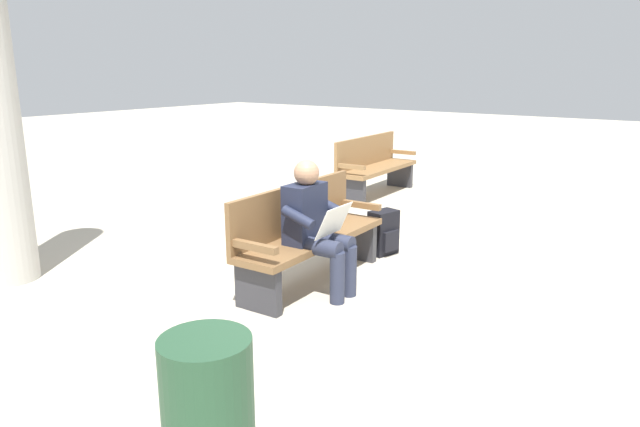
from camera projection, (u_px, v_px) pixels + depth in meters
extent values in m
plane|color=#B7AD99|center=(313.00, 282.00, 5.42)|extent=(40.00, 40.00, 0.00)
cube|color=brown|center=(313.00, 239.00, 5.31)|extent=(1.82, 0.55, 0.06)
cube|color=brown|center=(294.00, 209.00, 5.37)|extent=(1.80, 0.12, 0.45)
cube|color=brown|center=(359.00, 205.00, 5.96)|extent=(0.08, 0.48, 0.06)
cube|color=brown|center=(253.00, 246.00, 4.59)|extent=(0.08, 0.48, 0.06)
cube|color=#2D2D33|center=(356.00, 241.00, 6.02)|extent=(0.10, 0.43, 0.39)
cube|color=#2D2D33|center=(258.00, 289.00, 4.72)|extent=(0.10, 0.43, 0.39)
cube|color=#1E2338|center=(305.00, 213.00, 5.05)|extent=(0.41, 0.24, 0.52)
sphere|color=#A87A5B|center=(307.00, 173.00, 4.96)|extent=(0.22, 0.22, 0.22)
cylinder|color=#282D42|center=(331.00, 241.00, 5.08)|extent=(0.17, 0.43, 0.15)
cylinder|color=#282D42|center=(319.00, 247.00, 4.92)|extent=(0.17, 0.43, 0.15)
cylinder|color=#282D42|center=(349.00, 271.00, 5.04)|extent=(0.13, 0.13, 0.45)
cylinder|color=#282D42|center=(337.00, 278.00, 4.88)|extent=(0.13, 0.13, 0.45)
cylinder|color=#1E2338|center=(329.00, 206.00, 5.19)|extent=(0.10, 0.32, 0.18)
cylinder|color=#1E2338|center=(298.00, 218.00, 4.80)|extent=(0.10, 0.32, 0.18)
cube|color=silver|center=(334.00, 221.00, 4.90)|extent=(0.41, 0.15, 0.27)
cube|color=black|center=(383.00, 232.00, 6.18)|extent=(0.34, 0.26, 0.47)
cube|color=black|center=(391.00, 241.00, 6.11)|extent=(0.22, 0.09, 0.21)
cube|color=olive|center=(378.00, 168.00, 8.96)|extent=(1.82, 0.56, 0.06)
cube|color=olive|center=(366.00, 151.00, 9.02)|extent=(1.80, 0.13, 0.45)
cube|color=olive|center=(402.00, 152.00, 9.62)|extent=(0.08, 0.48, 0.06)
cube|color=olive|center=(350.00, 167.00, 8.24)|extent=(0.08, 0.48, 0.06)
cube|color=#2D2D33|center=(400.00, 175.00, 9.67)|extent=(0.10, 0.44, 0.39)
cube|color=#2D2D33|center=(352.00, 192.00, 8.37)|extent=(0.10, 0.44, 0.39)
cylinder|color=#23472D|center=(209.00, 421.00, 2.61)|extent=(0.42, 0.42, 0.80)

